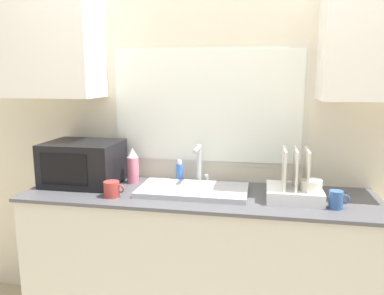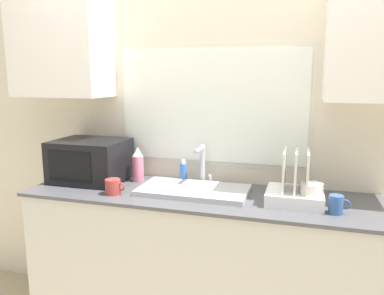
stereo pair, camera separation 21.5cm
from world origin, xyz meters
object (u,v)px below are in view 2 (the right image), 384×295
faucet (202,161)px  spray_bottle (138,165)px  microwave (90,160)px  dish_rack (296,191)px  mug_near_sink (113,187)px  soap_bottle (183,173)px

faucet → spray_bottle: size_ratio=1.11×
microwave → dish_rack: (1.32, -0.09, -0.06)m
dish_rack → mug_near_sink: (-1.03, -0.14, -0.03)m
spray_bottle → mug_near_sink: 0.31m
dish_rack → spray_bottle: dish_rack is taller
spray_bottle → dish_rack: bearing=-9.2°
microwave → dish_rack: dish_rack is taller
microwave → dish_rack: bearing=-3.7°
spray_bottle → faucet: bearing=5.6°
dish_rack → mug_near_sink: 1.04m
dish_rack → soap_bottle: (-0.71, 0.21, -0.00)m
spray_bottle → soap_bottle: bearing=8.9°
microwave → soap_bottle: 0.62m
faucet → soap_bottle: 0.15m
faucet → microwave: (-0.73, -0.12, -0.02)m
microwave → mug_near_sink: bearing=-38.4°
faucet → dish_rack: (0.59, -0.21, -0.08)m
microwave → faucet: bearing=9.3°
dish_rack → faucet: bearing=160.7°
microwave → spray_bottle: (0.31, 0.08, -0.03)m
microwave → mug_near_sink: 0.37m
soap_bottle → dish_rack: bearing=-16.5°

